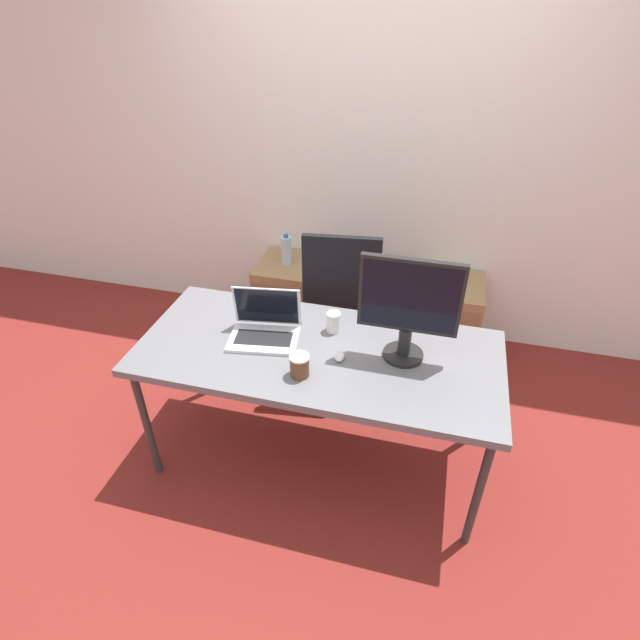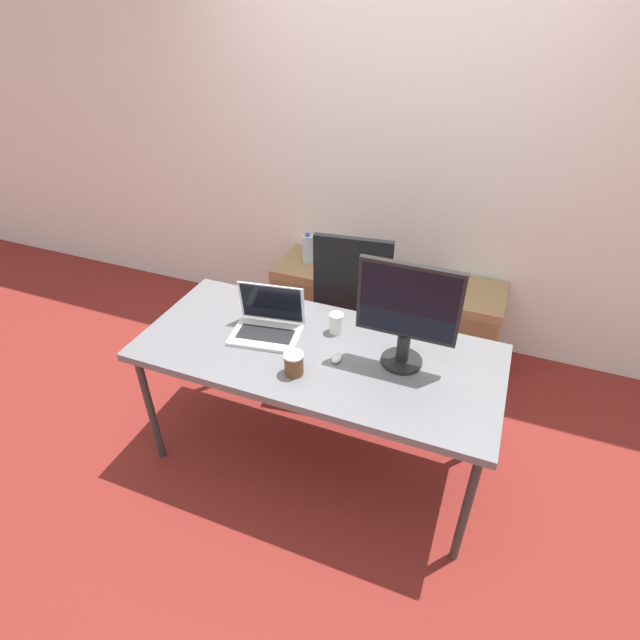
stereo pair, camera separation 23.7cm
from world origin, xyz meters
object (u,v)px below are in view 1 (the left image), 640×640
cabinet_left (288,296)px  mouse (340,357)px  office_chair (342,320)px  monitor (409,307)px  coffee_cup_brown (300,366)px  cabinet_right (448,319)px  laptop_center (265,328)px  water_bottle (286,250)px  coffee_cup_white (334,322)px

cabinet_left → mouse: mouse is taller
office_chair → monitor: bearing=-57.4°
coffee_cup_brown → cabinet_right: bearing=63.9°
office_chair → laptop_center: office_chair is taller
cabinet_left → cabinet_right: bearing=0.0°
water_bottle → coffee_cup_white: bearing=-59.8°
cabinet_right → coffee_cup_brown: bearing=-116.1°
laptop_center → mouse: laptop_center is taller
mouse → coffee_cup_brown: 0.22m
monitor → coffee_cup_brown: size_ratio=4.80×
coffee_cup_white → cabinet_left: bearing=120.3°
coffee_cup_white → office_chair: bearing=97.3°
office_chair → cabinet_right: 0.80m
office_chair → cabinet_right: (0.67, 0.41, -0.14)m
water_bottle → laptop_center: 1.16m
monitor → coffee_cup_brown: monitor is taller
mouse → coffee_cup_brown: (-0.15, -0.16, 0.04)m
laptop_center → coffee_cup_white: laptop_center is taller
cabinet_right → coffee_cup_white: coffee_cup_white is taller
water_bottle → monitor: bearing=-49.5°
office_chair → cabinet_left: (-0.50, 0.41, -0.14)m
cabinet_left → water_bottle: 0.38m
office_chair → coffee_cup_white: size_ratio=10.32×
laptop_center → monitor: 0.73m
cabinet_right → water_bottle: 1.23m
cabinet_right → water_bottle: water_bottle is taller
cabinet_left → laptop_center: bearing=-77.2°
laptop_center → monitor: (0.69, 0.02, 0.23)m
monitor → coffee_cup_white: bearing=162.3°
office_chair → coffee_cup_white: (0.07, -0.58, 0.39)m
cabinet_left → cabinet_right: same height
coffee_cup_brown → cabinet_left: bearing=110.4°
monitor → water_bottle: bearing=130.5°
coffee_cup_white → coffee_cup_brown: bearing=-100.4°
cabinet_right → laptop_center: bearing=-129.3°
coffee_cup_brown → coffee_cup_white: bearing=79.6°
coffee_cup_brown → mouse: bearing=46.0°
water_bottle → office_chair: bearing=-39.4°
laptop_center → office_chair: bearing=70.8°
coffee_cup_white → coffee_cup_brown: size_ratio=0.99×
laptop_center → cabinet_right: bearing=50.7°
coffee_cup_brown → office_chair: bearing=90.3°
mouse → monitor: bearing=19.0°
mouse → laptop_center: bearing=168.5°
water_bottle → monitor: 1.50m
monitor → coffee_cup_brown: bearing=-149.8°
cabinet_right → water_bottle: (-1.17, 0.00, 0.38)m
laptop_center → water_bottle: bearing=102.7°
coffee_cup_white → cabinet_right: bearing=58.8°
mouse → office_chair: bearing=101.1°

